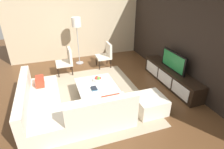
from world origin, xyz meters
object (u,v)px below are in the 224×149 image
at_px(sectional_couch, 62,108).
at_px(accent_chair_far, 106,54).
at_px(media_console, 171,77).
at_px(ottoman, 150,104).
at_px(floor_lamp, 76,25).
at_px(fruit_bowl, 98,79).
at_px(book_stack, 94,88).
at_px(accent_chair_near, 67,60).
at_px(coffee_table, 96,90).
at_px(television, 174,61).

distance_m(sectional_couch, accent_chair_far, 3.03).
relative_size(media_console, ottoman, 3.39).
bearing_deg(floor_lamp, media_console, 42.68).
xyz_separation_m(fruit_bowl, book_stack, (0.40, -0.21, -0.03)).
bearing_deg(floor_lamp, accent_chair_near, -36.43).
bearing_deg(coffee_table, accent_chair_near, -161.71).
relative_size(media_console, accent_chair_near, 2.73).
relative_size(television, accent_chair_near, 1.21).
xyz_separation_m(media_console, floor_lamp, (-2.52, -2.33, 1.20)).
height_order(accent_chair_near, ottoman, accent_chair_near).
bearing_deg(fruit_bowl, media_console, 82.84).
height_order(accent_chair_near, book_stack, accent_chair_near).
height_order(sectional_couch, book_stack, sectional_couch).
bearing_deg(media_console, fruit_bowl, -97.16).
bearing_deg(floor_lamp, fruit_bowl, 3.27).
height_order(floor_lamp, accent_chair_far, floor_lamp).
bearing_deg(accent_chair_near, book_stack, 20.08).
bearing_deg(ottoman, accent_chair_far, -175.84).
xyz_separation_m(floor_lamp, book_stack, (2.65, -0.08, -1.05)).
bearing_deg(coffee_table, sectional_couch, -57.90).
xyz_separation_m(coffee_table, book_stack, (0.22, -0.11, 0.20)).
xyz_separation_m(accent_chair_near, ottoman, (2.74, 1.61, -0.29)).
height_order(television, floor_lamp, floor_lamp).
relative_size(television, book_stack, 5.63).
relative_size(coffee_table, accent_chair_near, 1.20).
distance_m(media_console, floor_lamp, 3.64).
bearing_deg(ottoman, sectional_couch, -102.10).
distance_m(accent_chair_near, book_stack, 1.98).
relative_size(television, accent_chair_far, 1.21).
relative_size(fruit_bowl, accent_chair_far, 0.32).
relative_size(floor_lamp, accent_chair_far, 1.97).
height_order(fruit_bowl, book_stack, fruit_bowl).
height_order(ottoman, book_stack, book_stack).
height_order(television, accent_chair_far, television).
bearing_deg(floor_lamp, sectional_couch, -17.09).
height_order(accent_chair_near, floor_lamp, floor_lamp).
relative_size(television, coffee_table, 1.00).
relative_size(accent_chair_near, floor_lamp, 0.51).
distance_m(sectional_couch, accent_chair_near, 2.35).
bearing_deg(fruit_bowl, accent_chair_near, -156.61).
height_order(television, sectional_couch, television).
relative_size(sectional_couch, book_stack, 12.59).
height_order(media_console, book_stack, media_console).
distance_m(accent_chair_near, floor_lamp, 1.32).
height_order(accent_chair_far, book_stack, accent_chair_far).
xyz_separation_m(sectional_couch, book_stack, (-0.38, 0.85, 0.12)).
height_order(sectional_couch, ottoman, sectional_couch).
xyz_separation_m(television, sectional_couch, (0.50, -3.26, -0.49)).
relative_size(coffee_table, floor_lamp, 0.61).
distance_m(ottoman, fruit_bowl, 1.56).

